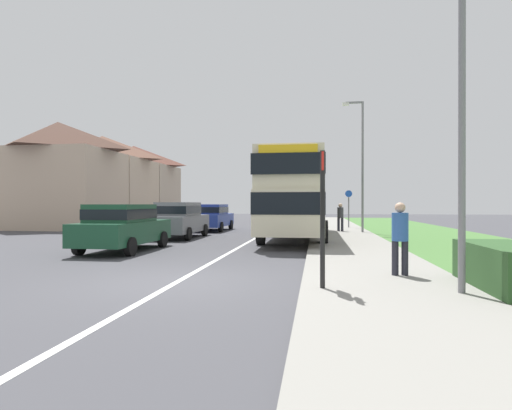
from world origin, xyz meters
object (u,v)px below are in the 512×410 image
(cycle_route_sign, at_px, (349,207))
(street_lamp_mid, at_px, (361,158))
(parked_car_dark_green, at_px, (123,225))
(bus_stop_sign, at_px, (323,209))
(parked_car_grey, at_px, (179,219))
(pedestrian_at_stop, at_px, (400,235))
(parked_car_blue, at_px, (212,216))
(double_decker_bus, at_px, (296,193))
(pedestrian_walking_away, at_px, (340,216))
(street_lamp_near, at_px, (456,44))

(cycle_route_sign, xyz_separation_m, street_lamp_mid, (0.29, -4.50, 2.70))
(parked_car_dark_green, relative_size, street_lamp_mid, 0.62)
(parked_car_dark_green, distance_m, bus_stop_sign, 9.05)
(bus_stop_sign, distance_m, cycle_route_sign, 20.02)
(parked_car_grey, distance_m, bus_stop_sign, 13.44)
(pedestrian_at_stop, bearing_deg, street_lamp_mid, 87.58)
(parked_car_blue, bearing_deg, street_lamp_mid, -11.66)
(double_decker_bus, relative_size, pedestrian_at_stop, 6.76)
(parked_car_dark_green, xyz_separation_m, bus_stop_sign, (6.74, -6.01, 0.64))
(double_decker_bus, distance_m, parked_car_blue, 7.59)
(cycle_route_sign, bearing_deg, bus_stop_sign, -95.58)
(double_decker_bus, height_order, pedestrian_walking_away, double_decker_bus)
(parked_car_dark_green, relative_size, bus_stop_sign, 1.71)
(pedestrian_at_stop, height_order, street_lamp_near, street_lamp_near)
(pedestrian_at_stop, bearing_deg, pedestrian_walking_away, 91.76)
(double_decker_bus, bearing_deg, cycle_route_sign, 69.11)
(parked_car_blue, bearing_deg, cycle_route_sign, 17.84)
(double_decker_bus, distance_m, street_lamp_mid, 5.14)
(pedestrian_at_stop, bearing_deg, parked_car_blue, 117.41)
(double_decker_bus, height_order, bus_stop_sign, double_decker_bus)
(double_decker_bus, bearing_deg, parked_car_blue, 136.04)
(pedestrian_walking_away, height_order, bus_stop_sign, bus_stop_sign)
(cycle_route_sign, bearing_deg, pedestrian_at_stop, -90.92)
(parked_car_dark_green, height_order, pedestrian_walking_away, pedestrian_walking_away)
(parked_car_dark_green, relative_size, parked_car_blue, 0.98)
(pedestrian_at_stop, relative_size, pedestrian_walking_away, 1.00)
(street_lamp_mid, bearing_deg, pedestrian_at_stop, -92.42)
(parked_car_dark_green, xyz_separation_m, pedestrian_at_stop, (8.39, -4.43, 0.08))
(parked_car_grey, distance_m, cycle_route_sign, 11.92)
(bus_stop_sign, bearing_deg, parked_car_blue, 110.55)
(double_decker_bus, relative_size, pedestrian_walking_away, 6.76)
(parked_car_blue, bearing_deg, pedestrian_at_stop, -62.59)
(parked_car_dark_green, bearing_deg, street_lamp_near, -34.18)
(double_decker_bus, xyz_separation_m, cycle_route_sign, (3.02, 7.90, -0.72))
(parked_car_blue, distance_m, bus_stop_sign, 18.41)
(bus_stop_sign, bearing_deg, parked_car_dark_green, 138.27)
(bus_stop_sign, relative_size, street_lamp_near, 0.34)
(pedestrian_at_stop, relative_size, street_lamp_near, 0.22)
(pedestrian_at_stop, bearing_deg, double_decker_bus, 104.60)
(bus_stop_sign, distance_m, street_lamp_mid, 15.80)
(street_lamp_near, bearing_deg, parked_car_dark_green, 145.82)
(double_decker_bus, bearing_deg, street_lamp_near, -74.70)
(parked_car_grey, xyz_separation_m, pedestrian_at_stop, (8.28, -10.09, 0.04))
(parked_car_dark_green, distance_m, parked_car_blue, 11.22)
(parked_car_dark_green, xyz_separation_m, parked_car_grey, (0.11, 5.66, 0.04))
(bus_stop_sign, bearing_deg, pedestrian_walking_away, 85.71)
(double_decker_bus, height_order, pedestrian_at_stop, double_decker_bus)
(parked_car_dark_green, xyz_separation_m, street_lamp_mid, (8.98, 9.42, 3.23))
(pedestrian_walking_away, relative_size, cycle_route_sign, 0.66)
(parked_car_dark_green, distance_m, cycle_route_sign, 16.41)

